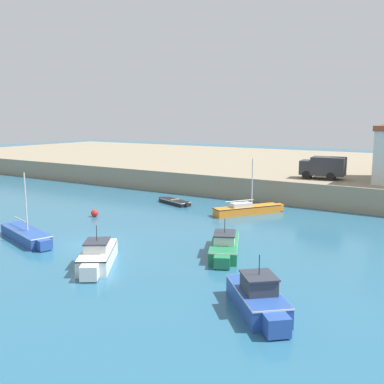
# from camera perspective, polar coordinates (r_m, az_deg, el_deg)

# --- Properties ---
(ground_plane) EXTENTS (200.00, 200.00, 0.00)m
(ground_plane) POSITION_cam_1_polar(r_m,az_deg,el_deg) (31.10, -12.35, -6.54)
(ground_plane) COLOR #28607F
(quay_seawall) EXTENTS (120.00, 40.00, 2.33)m
(quay_seawall) POSITION_cam_1_polar(r_m,az_deg,el_deg) (64.73, 13.11, 2.84)
(quay_seawall) COLOR gray
(quay_seawall) RESTS_ON ground
(dinghy_black_0) EXTENTS (4.33, 2.41, 0.50)m
(dinghy_black_0) POSITION_cam_1_polar(r_m,az_deg,el_deg) (44.14, -2.25, -1.22)
(dinghy_black_0) COLOR black
(dinghy_black_0) RESTS_ON ground
(sailboat_orange_1) EXTENTS (4.56, 6.15, 4.90)m
(sailboat_orange_1) POSITION_cam_1_polar(r_m,az_deg,el_deg) (39.83, 7.09, -2.18)
(sailboat_orange_1) COLOR orange
(sailboat_orange_1) RESTS_ON ground
(sailboat_blue_3) EXTENTS (6.56, 3.12, 4.78)m
(sailboat_blue_3) POSITION_cam_1_polar(r_m,az_deg,el_deg) (33.28, -20.30, -5.09)
(sailboat_blue_3) COLOR #284C9E
(sailboat_blue_3) RESTS_ON ground
(motorboat_green_4) EXTENTS (3.74, 5.90, 2.29)m
(motorboat_green_4) POSITION_cam_1_polar(r_m,az_deg,el_deg) (28.36, 4.15, -6.83)
(motorboat_green_4) COLOR #237A4C
(motorboat_green_4) RESTS_ON ground
(motorboat_white_5) EXTENTS (4.08, 5.15, 2.40)m
(motorboat_white_5) POSITION_cam_1_polar(r_m,az_deg,el_deg) (26.70, -11.91, -7.93)
(motorboat_white_5) COLOR white
(motorboat_white_5) RESTS_ON ground
(motorboat_blue_6) EXTENTS (4.41, 4.68, 2.61)m
(motorboat_blue_6) POSITION_cam_1_polar(r_m,az_deg,el_deg) (20.52, 8.42, -13.16)
(motorboat_blue_6) COLOR #284C9E
(motorboat_blue_6) RESTS_ON ground
(mooring_buoy) EXTENTS (0.62, 0.62, 0.62)m
(mooring_buoy) POSITION_cam_1_polar(r_m,az_deg,el_deg) (39.48, -12.26, -2.63)
(mooring_buoy) COLOR red
(mooring_buoy) RESTS_ON ground
(truck_on_quay) EXTENTS (4.49, 2.55, 2.20)m
(truck_on_quay) POSITION_cam_1_polar(r_m,az_deg,el_deg) (46.65, 16.32, 3.10)
(truck_on_quay) COLOR #333338
(truck_on_quay) RESTS_ON quay_seawall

